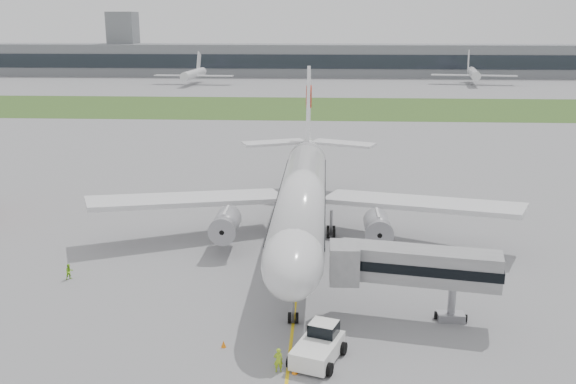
# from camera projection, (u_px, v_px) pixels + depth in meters

# --- Properties ---
(ground) EXTENTS (600.00, 600.00, 0.00)m
(ground) POSITION_uv_depth(u_px,v_px,m) (301.00, 258.00, 66.76)
(ground) COLOR gray
(ground) RESTS_ON ground
(apron_markings) EXTENTS (70.00, 70.00, 0.04)m
(apron_markings) POSITION_uv_depth(u_px,v_px,m) (298.00, 276.00, 61.94)
(apron_markings) COLOR gold
(apron_markings) RESTS_ON ground
(grass_strip) EXTENTS (600.00, 50.00, 0.02)m
(grass_strip) POSITION_uv_depth(u_px,v_px,m) (317.00, 108.00, 182.51)
(grass_strip) COLOR #3C5B22
(grass_strip) RESTS_ON ground
(terminal_building) EXTENTS (320.00, 22.30, 14.00)m
(terminal_building) POSITION_uv_depth(u_px,v_px,m) (321.00, 60.00, 286.69)
(terminal_building) COLOR gray
(terminal_building) RESTS_ON ground
(control_tower) EXTENTS (12.00, 12.00, 56.00)m
(control_tower) POSITION_uv_depth(u_px,v_px,m) (126.00, 75.00, 295.65)
(control_tower) COLOR gray
(control_tower) RESTS_ON ground
(airliner) EXTENTS (48.13, 53.95, 17.88)m
(airliner) POSITION_uv_depth(u_px,v_px,m) (303.00, 193.00, 70.00)
(airliner) COLOR silver
(airliner) RESTS_ON ground
(pushback_tug) EXTENTS (4.44, 5.41, 2.46)m
(pushback_tug) POSITION_uv_depth(u_px,v_px,m) (319.00, 344.00, 46.48)
(pushback_tug) COLOR white
(pushback_tug) RESTS_ON ground
(jet_bridge) EXTENTS (13.87, 5.24, 6.32)m
(jet_bridge) POSITION_uv_depth(u_px,v_px,m) (409.00, 266.00, 51.83)
(jet_bridge) COLOR #99999C
(jet_bridge) RESTS_ON ground
(safety_cone_left) EXTENTS (0.39, 0.39, 0.54)m
(safety_cone_left) POSITION_uv_depth(u_px,v_px,m) (224.00, 344.00, 48.33)
(safety_cone_left) COLOR orange
(safety_cone_left) RESTS_ON ground
(safety_cone_right) EXTENTS (0.42, 0.42, 0.58)m
(safety_cone_right) POSITION_uv_depth(u_px,v_px,m) (295.00, 370.00, 44.69)
(safety_cone_right) COLOR orange
(safety_cone_right) RESTS_ON ground
(ground_crew_near) EXTENTS (0.74, 0.57, 1.82)m
(ground_crew_near) POSITION_uv_depth(u_px,v_px,m) (278.00, 360.00, 44.78)
(ground_crew_near) COLOR #9CC721
(ground_crew_near) RESTS_ON ground
(ground_crew_far) EXTENTS (0.93, 0.94, 1.53)m
(ground_crew_far) POSITION_uv_depth(u_px,v_px,m) (69.00, 272.00, 60.96)
(ground_crew_far) COLOR #86D122
(ground_crew_far) RESTS_ON ground
(distant_aircraft_left) EXTENTS (32.56, 29.16, 11.82)m
(distant_aircraft_left) POSITION_uv_depth(u_px,v_px,m) (194.00, 85.00, 249.68)
(distant_aircraft_left) COLOR silver
(distant_aircraft_left) RESTS_ON ground
(distant_aircraft_right) EXTENTS (36.03, 32.85, 12.30)m
(distant_aircraft_right) POSITION_uv_depth(u_px,v_px,m) (473.00, 85.00, 249.30)
(distant_aircraft_right) COLOR silver
(distant_aircraft_right) RESTS_ON ground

